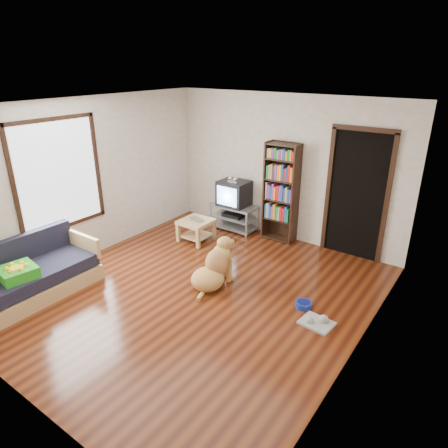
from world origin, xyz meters
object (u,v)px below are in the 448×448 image
Objects in this scene: tv_stand at (234,216)px; dog at (214,268)px; coffee_table at (196,226)px; grey_rag at (317,323)px; sofa at (32,278)px; bookshelf at (281,187)px; green_cushion at (18,272)px; crt_tv at (235,193)px; dog_bowl at (304,304)px; laptop at (195,220)px.

tv_stand is 0.98× the size of dog.
dog is (1.23, -1.07, -0.01)m from coffee_table.
grey_rag is 3.96m from sofa.
tv_stand is 1.20m from bookshelf.
coffee_table reaches higher than grey_rag.
bookshelf is (1.80, 3.95, 0.51)m from green_cushion.
dog_bowl is at bearing -36.70° from crt_tv.
sofa is (-0.97, -3.65, -0.48)m from crt_tv.
laptop is at bearing -105.99° from crt_tv.
dog is at bearing -27.60° from laptop.
tv_stand is 2.16m from dog.
dog is (-1.33, -0.23, 0.23)m from dog_bowl.
tv_stand is 1.55× the size of crt_tv.
green_cushion reaches higher than tv_stand.
bookshelf reaches higher than laptop.
dog_bowl is 2.95m from crt_tv.
crt_tv is 0.99m from bookshelf.
tv_stand is (0.85, 3.86, -0.22)m from green_cushion.
dog is (1.23, -1.04, -0.14)m from laptop.
bookshelf is 3.27× the size of coffee_table.
green_cushion is 2.66m from dog.
crt_tv is (0.26, 0.90, 0.33)m from laptop.
crt_tv is (-2.30, 1.72, 0.70)m from dog_bowl.
sofa is (-0.97, -3.63, -0.01)m from tv_stand.
coffee_table reaches higher than dog_bowl.
dog is at bearing -89.53° from bookshelf.
crt_tv reaches higher than sofa.
dog reaches higher than dog_bowl.
bookshelf is 1.70m from coffee_table.
green_cushion reaches higher than dog_bowl.
dog reaches higher than coffee_table.
green_cushion is 3.85m from dog_bowl.
laptop is at bearing -90.00° from coffee_table.
green_cushion is 0.48× the size of dog.
sofa is (-3.27, -1.94, 0.22)m from dog_bowl.
dog_bowl is at bearing 30.61° from sofa.
dog is at bearing -170.04° from dog_bowl.
tv_stand reaches higher than laptop.
bookshelf is (0.95, 0.09, 0.73)m from tv_stand.
bookshelf reaches higher than grey_rag.
dog_bowl is at bearing -52.91° from bookshelf.
crt_tv reaches higher than dog_bowl.
coffee_table is at bearing -141.95° from bookshelf.
bookshelf is at bearing 129.02° from grey_rag.
sofa is at bearing -149.39° from dog_bowl.
crt_tv is 1.05× the size of coffee_table.
sofa is (-1.92, -3.72, -0.74)m from bookshelf.
bookshelf is (-1.35, 1.79, 0.96)m from dog_bowl.
grey_rag is at bearing -20.87° from coffee_table.
sofa reaches higher than laptop.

